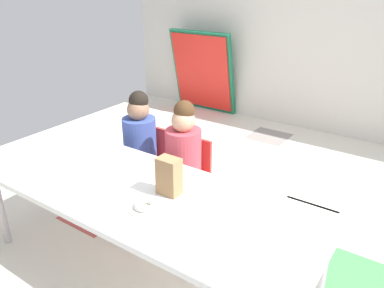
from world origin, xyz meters
name	(u,v)px	position (x,y,z in m)	size (l,w,h in m)	color
ground_plane	(224,226)	(0.00, 0.00, -0.01)	(5.52, 4.69, 0.02)	silver
back_wall	(338,24)	(0.00, 2.34, 1.24)	(5.52, 0.10, 2.47)	beige
craft_table	(143,197)	(-0.17, -0.68, 0.53)	(2.12, 0.82, 0.57)	white
seated_child_near_camera	(140,137)	(-0.76, -0.05, 0.55)	(0.32, 0.31, 0.92)	red
seated_child_middle_seat	(184,149)	(-0.33, -0.05, 0.55)	(0.32, 0.31, 0.92)	red
folded_activity_table	(203,72)	(-1.61, 2.15, 0.54)	(0.90, 0.29, 1.09)	#19724C
paper_bag_brown	(169,176)	(-0.03, -0.62, 0.68)	(0.13, 0.09, 0.22)	#9E754C
paper_plate_near_edge	(145,208)	(-0.03, -0.82, 0.58)	(0.18, 0.18, 0.01)	white
donut_powdered_on_plate	(145,205)	(-0.03, -0.82, 0.60)	(0.12, 0.12, 0.03)	white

